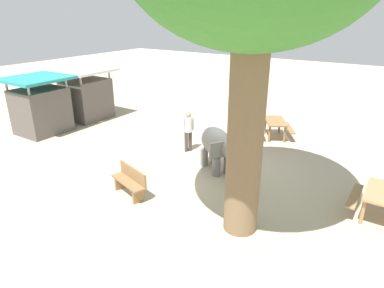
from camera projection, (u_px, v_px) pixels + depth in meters
name	position (u px, v px, depth m)	size (l,w,h in m)	color
ground_plane	(217.00, 174.00, 11.50)	(60.00, 60.00, 0.00)	#BAA88C
elephant	(219.00, 146.00, 11.30)	(1.88, 2.08, 1.51)	slate
person_handler	(188.00, 128.00, 13.01)	(0.47, 0.32, 1.62)	#3F3833
wooden_bench	(130.00, 181.00, 10.02)	(0.79, 1.46, 0.88)	olive
picnic_table_near	(275.00, 125.00, 14.59)	(2.04, 2.03, 0.78)	olive
picnic_table_far	(381.00, 198.00, 8.89)	(1.51, 1.49, 0.78)	#9E7A51
market_stall_teal	(41.00, 108.00, 15.03)	(2.50, 2.50, 2.52)	#59514C
market_stall_white	(87.00, 97.00, 17.05)	(2.50, 2.50, 2.52)	#59514C
feed_bucket	(248.00, 193.00, 9.96)	(0.36, 0.36, 0.32)	gray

